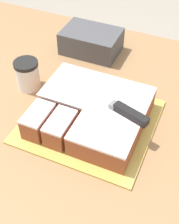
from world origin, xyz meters
TOP-DOWN VIEW (x-y plane):
  - countertop at (0.00, 0.00)m, footprint 1.40×1.10m
  - cake_board at (0.03, 0.03)m, footprint 0.35×0.33m
  - cake at (0.03, 0.04)m, footprint 0.29×0.27m
  - knife at (0.12, 0.04)m, footprint 0.28×0.11m
  - coffee_cup at (-0.20, 0.10)m, footprint 0.07×0.07m
  - storage_box at (-0.11, 0.36)m, footprint 0.20×0.14m

SIDE VIEW (x-z plane):
  - countertop at x=0.00m, z-range 0.00..0.91m
  - cake_board at x=0.03m, z-range 0.91..0.91m
  - cake at x=0.03m, z-range 0.91..0.98m
  - storage_box at x=-0.11m, z-range 0.91..0.99m
  - coffee_cup at x=-0.20m, z-range 0.91..1.00m
  - knife at x=0.12m, z-range 0.98..1.00m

